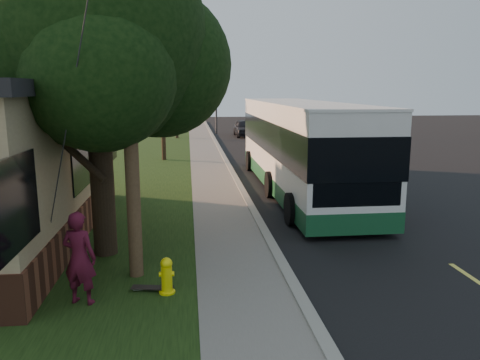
% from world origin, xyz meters
% --- Properties ---
extents(ground, '(120.00, 120.00, 0.00)m').
position_xyz_m(ground, '(0.00, 0.00, 0.00)').
color(ground, black).
rests_on(ground, ground).
extents(road, '(8.00, 80.00, 0.01)m').
position_xyz_m(road, '(4.00, 10.00, 0.01)').
color(road, black).
rests_on(road, ground).
extents(curb, '(0.25, 80.00, 0.12)m').
position_xyz_m(curb, '(0.00, 10.00, 0.06)').
color(curb, gray).
rests_on(curb, ground).
extents(sidewalk, '(2.00, 80.00, 0.08)m').
position_xyz_m(sidewalk, '(-1.00, 10.00, 0.04)').
color(sidewalk, slate).
rests_on(sidewalk, ground).
extents(grass_verge, '(5.00, 80.00, 0.07)m').
position_xyz_m(grass_verge, '(-4.50, 10.00, 0.04)').
color(grass_verge, black).
rests_on(grass_verge, ground).
extents(fire_hydrant, '(0.32, 0.32, 0.74)m').
position_xyz_m(fire_hydrant, '(-2.60, 0.00, 0.43)').
color(fire_hydrant, '#FFEF0D').
rests_on(fire_hydrant, grass_verge).
extents(utility_pole, '(2.86, 3.21, 9.07)m').
position_xyz_m(utility_pole, '(-3.31, 0.99, 4.63)').
color(utility_pole, '#473321').
rests_on(utility_pole, ground).
extents(leafy_tree, '(6.30, 6.00, 7.80)m').
position_xyz_m(leafy_tree, '(-4.17, 2.65, 5.17)').
color(leafy_tree, black).
rests_on(leafy_tree, grass_verge).
extents(bare_tree_near, '(1.38, 1.21, 4.31)m').
position_xyz_m(bare_tree_near, '(-3.50, 18.00, 2.15)').
color(bare_tree_near, black).
rests_on(bare_tree_near, grass_verge).
extents(bare_tree_far, '(1.38, 1.21, 4.03)m').
position_xyz_m(bare_tree_far, '(-3.00, 30.00, 2.00)').
color(bare_tree_far, black).
rests_on(bare_tree_far, grass_verge).
extents(traffic_signal, '(0.18, 0.22, 5.50)m').
position_xyz_m(traffic_signal, '(0.50, 34.00, 3.16)').
color(traffic_signal, '#2D2D30').
rests_on(traffic_signal, ground).
extents(transit_bus, '(3.04, 13.18, 3.56)m').
position_xyz_m(transit_bus, '(2.32, 9.38, 1.90)').
color(transit_bus, silver).
rests_on(transit_bus, ground).
extents(skateboarder, '(0.76, 0.61, 1.80)m').
position_xyz_m(skateboarder, '(-4.19, -0.26, 0.97)').
color(skateboarder, '#501024').
rests_on(skateboarder, grass_verge).
extents(skateboard_spare, '(0.87, 0.35, 0.08)m').
position_xyz_m(skateboard_spare, '(-2.90, 0.14, 0.13)').
color(skateboard_spare, black).
rests_on(skateboard_spare, grass_verge).
extents(distant_car, '(1.72, 4.27, 1.45)m').
position_xyz_m(distant_car, '(2.80, 31.47, 0.73)').
color(distant_car, black).
rests_on(distant_car, ground).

